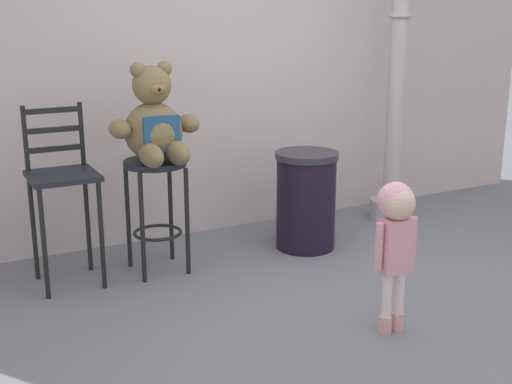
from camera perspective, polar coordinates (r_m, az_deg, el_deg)
name	(u,v)px	position (r m, az deg, el deg)	size (l,w,h in m)	color
ground_plane	(361,313)	(4.31, 8.83, -10.08)	(24.00, 24.00, 0.00)	slate
building_wall	(218,16)	(5.70, -3.23, 14.63)	(6.50, 0.30, 3.53)	beige
bar_stool_with_teddy	(156,191)	(4.78, -8.43, 0.06)	(0.43, 0.43, 0.81)	black
teddy_bear	(155,125)	(4.65, -8.53, 5.61)	(0.63, 0.56, 0.67)	olive
child_walking	(396,225)	(3.89, 11.74, -2.74)	(0.29, 0.23, 0.90)	#DA9A92
trash_bin	(306,200)	(5.27, 4.23, -0.68)	(0.49, 0.49, 0.77)	black
lamppost	(397,81)	(5.94, 11.79, 9.16)	(0.35, 0.35, 3.06)	#A8A2A6
bar_chair_empty	(62,184)	(4.67, -16.02, 0.67)	(0.44, 0.44, 1.22)	black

